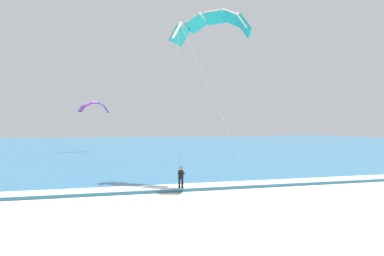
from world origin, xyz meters
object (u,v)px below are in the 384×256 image
object	(u,v)px
kite_primary	(212,24)
kite_distant	(94,106)
surfboard	(181,191)
kitesurfer	(181,178)

from	to	relation	value
kite_primary	kite_distant	distance (m)	36.48
surfboard	kite_primary	size ratio (longest dim) A/B	0.12
surfboard	kite_primary	world-z (taller)	kite_primary
kite_primary	kite_distant	xyz separation A→B (m)	(-8.43, 35.18, -4.70)
surfboard	kitesurfer	xyz separation A→B (m)	(0.01, 0.02, 0.91)
surfboard	kitesurfer	distance (m)	0.91
kitesurfer	kite_primary	size ratio (longest dim) A/B	0.14
kite_primary	kite_distant	world-z (taller)	kite_primary
kitesurfer	kite_distant	distance (m)	39.46
surfboard	kite_distant	bearing A→B (deg)	97.42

